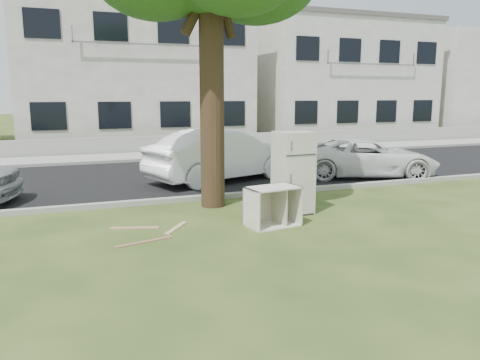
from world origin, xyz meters
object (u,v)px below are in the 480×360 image
object	(u,v)px
cabinet	(273,206)
car_right	(367,157)
car_center	(223,155)
fridge	(293,173)

from	to	relation	value
cabinet	car_right	world-z (taller)	car_right
car_center	car_right	distance (m)	4.49
fridge	cabinet	world-z (taller)	fridge
car_right	car_center	bearing A→B (deg)	97.79
car_center	cabinet	bearing A→B (deg)	154.23
car_right	cabinet	bearing A→B (deg)	148.43
fridge	car_center	xyz separation A→B (m)	(-0.19, 4.20, -0.12)
cabinet	car_right	distance (m)	6.47
car_center	car_right	bearing A→B (deg)	-120.26
cabinet	car_right	xyz separation A→B (m)	(5.03, 4.06, 0.21)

